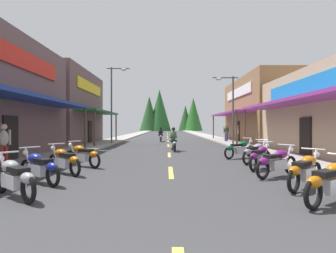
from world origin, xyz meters
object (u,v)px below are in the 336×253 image
object	(u,v)px
motorcycle_parked_right_2	(277,162)
pedestrian_waiting	(237,133)
motorcycle_parked_right_1	(305,170)
pedestrian_by_shop	(4,143)
motorcycle_parked_left_1	(39,167)
streetlamp_right	(229,100)
streetlamp_left	(115,95)
motorcycle_parked_left_0	(14,177)
motorcycle_parked_left_3	(83,155)
motorcycle_parked_right_5	(240,149)
motorcycle_parked_left_2	(64,160)
motorcycle_parked_right_4	(256,152)
rider_cruising_lead	(173,141)
motorcycle_parked_right_0	(331,181)
motorcycle_parked_right_3	(260,156)
rider_cruising_trailing	(161,135)
pedestrian_browsing	(226,132)

from	to	relation	value
motorcycle_parked_right_2	pedestrian_waiting	bearing A→B (deg)	46.26
motorcycle_parked_right_1	pedestrian_by_shop	xyz separation A→B (m)	(-9.91, 3.18, 0.52)
motorcycle_parked_left_1	streetlamp_right	bearing A→B (deg)	-86.27
streetlamp_left	motorcycle_parked_right_1	bearing A→B (deg)	-63.56
motorcycle_parked_left_0	motorcycle_parked_left_3	size ratio (longest dim) A/B	0.95
motorcycle_parked_right_5	motorcycle_parked_left_1	bearing A→B (deg)	-172.01
motorcycle_parked_left_0	motorcycle_parked_left_2	bearing A→B (deg)	-50.45
motorcycle_parked_right_2	motorcycle_parked_left_1	size ratio (longest dim) A/B	1.03
motorcycle_parked_right_4	rider_cruising_lead	world-z (taller)	rider_cruising_lead
motorcycle_parked_right_2	rider_cruising_lead	xyz separation A→B (m)	(-3.14, 8.62, 0.17)
motorcycle_parked_right_0	pedestrian_by_shop	size ratio (longest dim) A/B	1.06
streetlamp_left	motorcycle_parked_left_0	size ratio (longest dim) A/B	4.02
motorcycle_parked_right_3	pedestrian_by_shop	bearing A→B (deg)	129.58
streetlamp_left	motorcycle_parked_right_3	xyz separation A→B (m)	(8.32, -13.68, -3.94)
motorcycle_parked_left_2	pedestrian_by_shop	bearing A→B (deg)	19.54
motorcycle_parked_left_1	pedestrian_waiting	xyz separation A→B (m)	(9.78, 15.20, 0.52)
streetlamp_right	rider_cruising_lead	distance (m)	6.59
motorcycle_parked_right_0	rider_cruising_lead	world-z (taller)	rider_cruising_lead
motorcycle_parked_right_1	motorcycle_parked_left_3	bearing A→B (deg)	110.97
motorcycle_parked_right_2	rider_cruising_trailing	world-z (taller)	rider_cruising_trailing
motorcycle_parked_left_2	pedestrian_by_shop	world-z (taller)	pedestrian_by_shop
motorcycle_parked_left_3	pedestrian_by_shop	world-z (taller)	pedestrian_by_shop
motorcycle_parked_left_2	motorcycle_parked_right_1	bearing A→B (deg)	-154.96
motorcycle_parked_right_1	motorcycle_parked_right_2	size ratio (longest dim) A/B	0.91
streetlamp_left	pedestrian_browsing	distance (m)	11.39
motorcycle_parked_right_5	motorcycle_parked_left_3	size ratio (longest dim) A/B	1.05
pedestrian_by_shop	pedestrian_waiting	size ratio (longest dim) A/B	1.01
motorcycle_parked_left_1	pedestrian_by_shop	xyz separation A→B (m)	(-2.59, 2.56, 0.52)
motorcycle_parked_right_1	pedestrian_browsing	xyz separation A→B (m)	(2.26, 19.11, 0.54)
streetlamp_left	rider_cruising_lead	world-z (taller)	streetlamp_left
motorcycle_parked_right_5	rider_cruising_trailing	size ratio (longest dim) A/B	0.89
motorcycle_parked_left_1	pedestrian_waiting	size ratio (longest dim) A/B	1.03
pedestrian_waiting	streetlamp_right	bearing A→B (deg)	58.00
motorcycle_parked_left_3	rider_cruising_lead	xyz separation A→B (m)	(3.83, 6.54, 0.17)
pedestrian_browsing	motorcycle_parked_right_3	bearing A→B (deg)	-22.46
motorcycle_parked_right_0	motorcycle_parked_left_0	bearing A→B (deg)	142.39
motorcycle_parked_right_5	motorcycle_parked_right_3	bearing A→B (deg)	-122.02
motorcycle_parked_left_3	rider_cruising_lead	distance (m)	7.58
motorcycle_parked_left_3	pedestrian_waiting	size ratio (longest dim) A/B	1.05
motorcycle_parked_right_5	pedestrian_browsing	xyz separation A→B (m)	(2.21, 12.71, 0.54)
streetlamp_left	pedestrian_by_shop	world-z (taller)	streetlamp_left
pedestrian_by_shop	pedestrian_waiting	distance (m)	17.69
motorcycle_parked_right_0	motorcycle_parked_right_4	distance (m)	6.04
motorcycle_parked_right_2	streetlamp_right	bearing A→B (deg)	49.97
motorcycle_parked_right_2	motorcycle_parked_right_3	xyz separation A→B (m)	(0.03, 1.56, 0.00)
streetlamp_right	motorcycle_parked_right_1	bearing A→B (deg)	-95.35
motorcycle_parked_right_0	pedestrian_browsing	size ratio (longest dim) A/B	1.04
motorcycle_parked_right_3	motorcycle_parked_left_3	size ratio (longest dim) A/B	0.94
motorcycle_parked_right_3	streetlamp_left	bearing A→B (deg)	71.01
motorcycle_parked_left_1	pedestrian_by_shop	bearing A→B (deg)	-7.96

